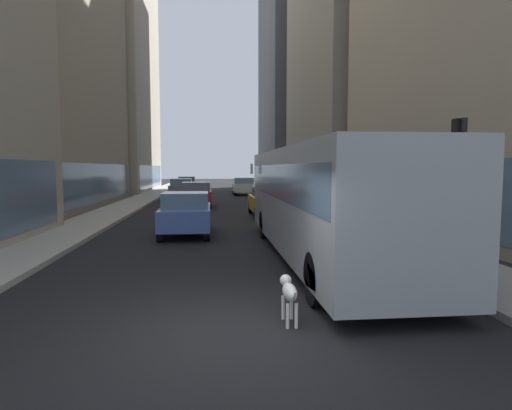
% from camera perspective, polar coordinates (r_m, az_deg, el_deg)
% --- Properties ---
extents(ground_plane, '(120.00, 120.00, 0.00)m').
position_cam_1_polar(ground_plane, '(41.51, -5.65, 1.42)').
color(ground_plane, black).
extents(sidewalk_left, '(2.40, 110.00, 0.15)m').
position_cam_1_polar(sidewalk_left, '(41.86, -13.48, 1.44)').
color(sidewalk_left, '#ADA89E').
rests_on(sidewalk_left, ground).
extents(sidewalk_right, '(2.40, 110.00, 0.15)m').
position_cam_1_polar(sidewalk_right, '(41.93, 2.17, 1.57)').
color(sidewalk_right, gray).
rests_on(sidewalk_right, ground).
extents(building_right_mid, '(9.34, 16.26, 26.25)m').
position_cam_1_polar(building_right_mid, '(37.95, 13.86, 20.99)').
color(building_right_mid, gray).
rests_on(building_right_mid, ground).
extents(building_right_far, '(11.16, 15.57, 31.77)m').
position_cam_1_polar(building_right_far, '(54.82, 7.39, 18.99)').
color(building_right_far, '#4C515B').
rests_on(building_right_far, ground).
extents(transit_bus, '(2.78, 11.53, 3.05)m').
position_cam_1_polar(transit_bus, '(12.14, 8.56, 1.32)').
color(transit_bus, '#999EA3').
rests_on(transit_bus, ground).
extents(car_blue_hatchback, '(1.82, 4.03, 1.62)m').
position_cam_1_polar(car_blue_hatchback, '(16.50, -9.27, -1.08)').
color(car_blue_hatchback, '#4C6BB7').
rests_on(car_blue_hatchback, ground).
extents(car_grey_wagon, '(1.88, 4.76, 1.62)m').
position_cam_1_polar(car_grey_wagon, '(37.89, -9.86, 2.28)').
color(car_grey_wagon, slate).
rests_on(car_grey_wagon, ground).
extents(car_black_suv, '(1.86, 4.42, 1.62)m').
position_cam_1_polar(car_black_suv, '(46.68, -9.14, 2.78)').
color(car_black_suv, black).
rests_on(car_black_suv, ground).
extents(car_yellow_taxi, '(1.94, 4.15, 1.62)m').
position_cam_1_polar(car_yellow_taxi, '(22.29, 1.88, 0.54)').
color(car_yellow_taxi, yellow).
rests_on(car_yellow_taxi, ground).
extents(car_red_coupe, '(1.94, 4.26, 1.62)m').
position_cam_1_polar(car_red_coupe, '(28.35, -7.91, 1.44)').
color(car_red_coupe, red).
rests_on(car_red_coupe, ground).
extents(car_white_van, '(1.93, 3.95, 1.62)m').
position_cam_1_polar(car_white_van, '(40.44, -1.67, 2.51)').
color(car_white_van, silver).
rests_on(car_white_van, ground).
extents(dalmatian_dog, '(0.22, 0.96, 0.72)m').
position_cam_1_polar(dalmatian_dog, '(7.18, 4.39, -11.41)').
color(dalmatian_dog, white).
rests_on(dalmatian_dog, ground).
extents(pedestrian_with_handbag, '(0.45, 0.34, 1.69)m').
position_cam_1_polar(pedestrian_with_handbag, '(15.29, 15.28, -0.94)').
color(pedestrian_with_handbag, '#1E1E2D').
rests_on(pedestrian_with_handbag, sidewalk_right).
extents(traffic_light_near, '(0.24, 0.41, 3.40)m').
position_cam_1_polar(traffic_light_near, '(9.88, 25.47, 3.90)').
color(traffic_light_near, black).
rests_on(traffic_light_near, sidewalk_right).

